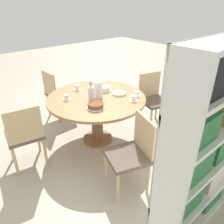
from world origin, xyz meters
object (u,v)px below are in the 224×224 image
object	(u,v)px
chair_d	(25,134)
coffee_pot	(98,89)
water_bottle	(91,94)
cake_second	(105,89)
cup_c	(134,99)
cup_d	(137,94)
cake_main	(96,106)
cup_b	(67,97)
cup_a	(77,88)
chair_a	(132,152)
chair_b	(153,98)
bookshelf	(203,150)
chair_c	(58,93)

from	to	relation	value
chair_d	coffee_pot	bearing A→B (deg)	-177.93
coffee_pot	water_bottle	size ratio (longest dim) A/B	1.04
cake_second	cup_c	bearing A→B (deg)	98.32
water_bottle	cake_second	bearing A→B (deg)	-155.98
cup_c	cup_d	size ratio (longest dim) A/B	1.00
cake_main	cup_b	bearing A→B (deg)	-72.40
cup_a	cup_b	xyz separation A→B (m)	(0.30, 0.21, 0.00)
chair_a	cup_d	xyz separation A→B (m)	(-0.73, -0.65, 0.27)
chair_b	water_bottle	world-z (taller)	water_bottle
water_bottle	bookshelf	bearing A→B (deg)	88.83
cup_b	chair_c	bearing A→B (deg)	-108.28
bookshelf	cake_second	xyz separation A→B (m)	(-0.39, -1.78, -0.10)
cup_b	chair_a	bearing A→B (deg)	94.15
cup_b	cake_main	bearing A→B (deg)	107.60
cup_a	chair_a	bearing A→B (deg)	81.12
chair_d	cup_a	size ratio (longest dim) A/B	6.75
cup_b	cup_d	bearing A→B (deg)	146.40
cup_a	bookshelf	bearing A→B (deg)	87.12
water_bottle	chair_a	bearing A→B (deg)	81.07
bookshelf	coffee_pot	xyz separation A→B (m)	(-0.17, -1.65, -0.01)
chair_a	coffee_pot	xyz separation A→B (m)	(-0.29, -0.97, 0.36)
chair_b	chair_d	world-z (taller)	same
cake_second	cup_a	bearing A→B (deg)	-46.52
chair_a	cup_c	xyz separation A→B (m)	(-0.58, -0.56, 0.27)
cup_b	cup_d	world-z (taller)	same
chair_b	cup_b	bearing A→B (deg)	178.59
bookshelf	cake_main	xyz separation A→B (m)	(0.05, -1.40, -0.10)
chair_a	chair_c	bearing A→B (deg)	-166.52
chair_d	cake_main	world-z (taller)	chair_d
coffee_pot	cup_d	distance (m)	0.55
chair_d	cup_d	bearing A→B (deg)	172.50
cup_b	cup_c	size ratio (longest dim) A/B	1.00
cup_b	water_bottle	bearing A→B (deg)	132.54
chair_b	cup_c	xyz separation A→B (m)	(0.69, 0.21, 0.27)
cake_main	cup_c	xyz separation A→B (m)	(-0.52, 0.16, -0.00)
cake_main	cup_b	world-z (taller)	cup_b
cake_main	cup_c	distance (m)	0.55
bookshelf	cup_b	distance (m)	1.88
bookshelf	cup_c	world-z (taller)	bookshelf
chair_d	cup_b	world-z (taller)	chair_d
chair_b	water_bottle	bearing A→B (deg)	-172.55
chair_c	cake_second	distance (m)	1.01
bookshelf	coffee_pot	distance (m)	1.65
chair_a	cake_second	size ratio (longest dim) A/B	4.76
coffee_pot	cup_c	distance (m)	0.51
cake_second	cup_d	distance (m)	0.50
chair_a	cake_main	distance (m)	0.77
chair_a	cake_second	bearing A→B (deg)	173.95
chair_b	cake_second	size ratio (longest dim) A/B	4.76
cup_a	cup_d	world-z (taller)	same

